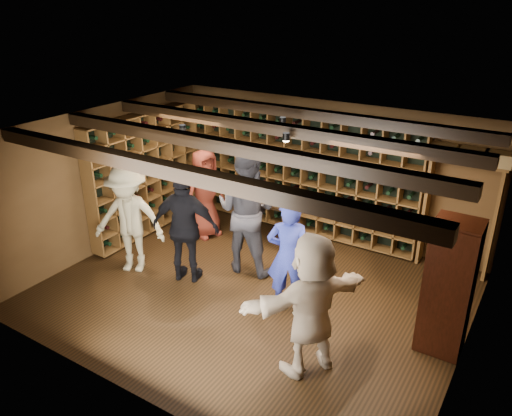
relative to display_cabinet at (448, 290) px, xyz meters
The scene contains 13 objects.
ground 2.85m from the display_cabinet, behind, with size 6.00×6.00×0.00m, color black.
room_shell 3.14m from the display_cabinet, behind, with size 6.00×6.00×6.00m.
wine_rack_back 3.89m from the display_cabinet, 146.67° to the left, with size 4.65×0.30×2.20m.
wine_rack_left 5.59m from the display_cabinet, behind, with size 0.30×2.65×2.20m.
crate_shelf 2.26m from the display_cabinet, 98.20° to the left, with size 1.20×0.32×2.07m.
display_cabinet is the anchor object (origin of this frame).
man_blue_shirt 2.10m from the display_cabinet, behind, with size 0.61×0.40×1.67m, color navy.
man_grey_suit 3.21m from the display_cabinet, behind, with size 1.01×0.79×2.09m, color black.
guest_red_floral 4.61m from the display_cabinet, 167.35° to the left, with size 0.81×0.53×1.66m, color maroon.
guest_woman_black 3.81m from the display_cabinet, behind, with size 1.06×0.44×1.81m, color black.
guest_khaki 4.80m from the display_cabinet, behind, with size 1.16×0.66×1.79m, color gray.
guest_beige 1.76m from the display_cabinet, 135.28° to the right, with size 1.67×0.53×1.80m, color tan.
tasting_table 3.70m from the display_cabinet, 158.34° to the left, with size 1.13×0.60×1.12m.
Camera 1 is at (3.48, -5.47, 4.20)m, focal length 35.00 mm.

